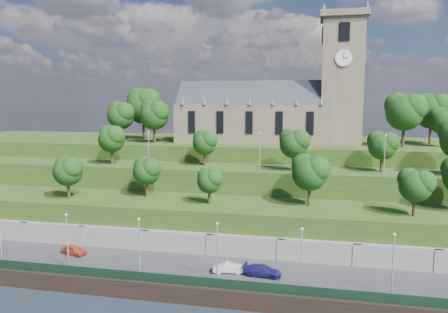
% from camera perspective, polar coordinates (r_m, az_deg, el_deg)
% --- Properties ---
extents(ground, '(320.00, 320.00, 0.00)m').
position_cam_1_polar(ground, '(53.33, 0.69, -19.20)').
color(ground, black).
rests_on(ground, ground).
extents(promenade, '(160.00, 12.00, 2.00)m').
position_cam_1_polar(promenade, '(58.27, 1.90, -15.74)').
color(promenade, '#2D2D30').
rests_on(promenade, ground).
extents(quay_wall, '(160.00, 0.50, 2.20)m').
position_cam_1_polar(quay_wall, '(52.80, 0.68, -18.15)').
color(quay_wall, black).
rests_on(quay_wall, ground).
extents(fence, '(160.00, 0.10, 1.20)m').
position_cam_1_polar(fence, '(52.76, 0.83, -16.38)').
color(fence, black).
rests_on(fence, promenade).
extents(retaining_wall, '(160.00, 2.10, 5.00)m').
position_cam_1_polar(retaining_wall, '(63.21, 2.90, -12.40)').
color(retaining_wall, slate).
rests_on(retaining_wall, ground).
extents(embankment_lower, '(160.00, 12.00, 8.00)m').
position_cam_1_polar(embankment_lower, '(68.40, 3.73, -9.55)').
color(embankment_lower, '#253E14').
rests_on(embankment_lower, ground).
extents(embankment_upper, '(160.00, 10.00, 12.00)m').
position_cam_1_polar(embankment_upper, '(78.43, 4.92, -5.86)').
color(embankment_upper, '#253E14').
rests_on(embankment_upper, ground).
extents(hilltop, '(160.00, 32.00, 15.00)m').
position_cam_1_polar(hilltop, '(98.61, 6.47, -2.29)').
color(hilltop, '#253E14').
rests_on(hilltop, ground).
extents(church, '(38.60, 12.35, 27.60)m').
position_cam_1_polar(church, '(93.20, 6.84, 6.44)').
color(church, brown).
rests_on(church, hilltop).
extents(trees_lower, '(65.21, 9.01, 7.96)m').
position_cam_1_polar(trees_lower, '(66.21, 7.53, -2.23)').
color(trees_lower, '#302012').
rests_on(trees_lower, embankment_lower).
extents(trees_upper, '(65.36, 8.18, 8.94)m').
position_cam_1_polar(trees_upper, '(75.01, 10.94, 2.13)').
color(trees_upper, '#302012').
rests_on(trees_upper, embankment_upper).
extents(trees_hilltop, '(72.04, 16.52, 11.86)m').
position_cam_1_polar(trees_hilltop, '(92.67, 5.48, 6.12)').
color(trees_hilltop, '#302012').
rests_on(trees_hilltop, hilltop).
extents(lamp_posts_promenade, '(60.36, 0.36, 7.38)m').
position_cam_1_polar(lamp_posts_promenade, '(53.54, -0.90, -11.78)').
color(lamp_posts_promenade, '#B2B2B7').
rests_on(lamp_posts_promenade, promenade).
extents(lamp_posts_upper, '(40.36, 0.36, 6.53)m').
position_cam_1_polar(lamp_posts_upper, '(73.84, 4.71, 1.08)').
color(lamp_posts_upper, '#B2B2B7').
rests_on(lamp_posts_upper, embankment_upper).
extents(car_left, '(4.25, 2.68, 1.35)m').
position_cam_1_polar(car_left, '(67.18, -19.02, -11.44)').
color(car_left, '#AB3A1C').
rests_on(car_left, promenade).
extents(car_middle, '(4.28, 2.20, 1.34)m').
position_cam_1_polar(car_middle, '(57.39, 0.63, -14.30)').
color(car_middle, '#ACABB0').
rests_on(car_middle, promenade).
extents(car_right, '(4.95, 2.40, 1.39)m').
position_cam_1_polar(car_right, '(56.58, 5.05, -14.63)').
color(car_right, navy).
rests_on(car_right, promenade).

